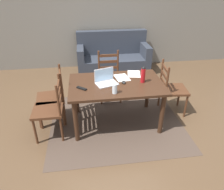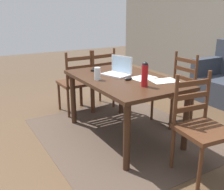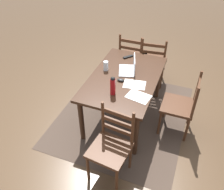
# 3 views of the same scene
# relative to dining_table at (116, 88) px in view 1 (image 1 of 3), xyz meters

# --- Properties ---
(ground_plane) EXTENTS (14.00, 14.00, 0.00)m
(ground_plane) POSITION_rel_dining_table_xyz_m (0.00, 0.00, -0.65)
(ground_plane) COLOR brown
(area_rug) EXTENTS (2.20, 1.92, 0.01)m
(area_rug) POSITION_rel_dining_table_xyz_m (0.00, 0.00, -0.64)
(area_rug) COLOR #47382D
(area_rug) RESTS_ON ground
(wall_back) EXTENTS (8.00, 0.12, 2.70)m
(wall_back) POSITION_rel_dining_table_xyz_m (0.00, 2.73, 0.70)
(wall_back) COLOR slate
(wall_back) RESTS_ON ground
(dining_table) EXTENTS (1.47, 0.93, 0.74)m
(dining_table) POSITION_rel_dining_table_xyz_m (0.00, 0.00, 0.00)
(dining_table) COLOR #382114
(dining_table) RESTS_ON ground
(chair_left_near) EXTENTS (0.44, 0.44, 0.95)m
(chair_left_near) POSITION_rel_dining_table_xyz_m (-1.02, -0.19, -0.18)
(chair_left_near) COLOR #4C2B19
(chair_left_near) RESTS_ON ground
(chair_left_far) EXTENTS (0.49, 0.49, 0.95)m
(chair_left_far) POSITION_rel_dining_table_xyz_m (-1.02, 0.19, -0.18)
(chair_left_far) COLOR #4C2B19
(chair_left_far) RESTS_ON ground
(chair_right_far) EXTENTS (0.49, 0.49, 0.95)m
(chair_right_far) POSITION_rel_dining_table_xyz_m (1.02, 0.19, -0.18)
(chair_right_far) COLOR #4C2B19
(chair_right_far) RESTS_ON ground
(chair_far_head) EXTENTS (0.44, 0.44, 0.95)m
(chair_far_head) POSITION_rel_dining_table_xyz_m (-0.00, 0.84, -0.18)
(chair_far_head) COLOR #4C2B19
(chair_far_head) RESTS_ON ground
(couch) EXTENTS (1.80, 0.80, 1.00)m
(couch) POSITION_rel_dining_table_xyz_m (0.27, 2.26, -0.29)
(couch) COLOR #2D333D
(couch) RESTS_ON ground
(laptop) EXTENTS (0.37, 0.31, 0.23)m
(laptop) POSITION_rel_dining_table_xyz_m (-0.16, 0.03, 0.15)
(laptop) COLOR silver
(laptop) RESTS_ON dining_table
(water_bottle) EXTENTS (0.07, 0.07, 0.26)m
(water_bottle) POSITION_rel_dining_table_xyz_m (0.42, -0.02, 0.23)
(water_bottle) COLOR #A81419
(water_bottle) RESTS_ON dining_table
(drinking_glass) EXTENTS (0.07, 0.07, 0.14)m
(drinking_glass) POSITION_rel_dining_table_xyz_m (-0.07, -0.31, 0.17)
(drinking_glass) COLOR silver
(drinking_glass) RESTS_ON dining_table
(computer_mouse) EXTENTS (0.06, 0.10, 0.03)m
(computer_mouse) POSITION_rel_dining_table_xyz_m (0.11, -0.02, 0.11)
(computer_mouse) COLOR black
(computer_mouse) RESTS_ON dining_table
(tv_remote) EXTENTS (0.16, 0.14, 0.02)m
(tv_remote) POSITION_rel_dining_table_xyz_m (-0.54, -0.12, 0.10)
(tv_remote) COLOR black
(tv_remote) RESTS_ON dining_table
(paper_stack_left) EXTENTS (0.25, 0.32, 0.00)m
(paper_stack_left) POSITION_rel_dining_table_xyz_m (0.12, 0.19, 0.10)
(paper_stack_left) COLOR white
(paper_stack_left) RESTS_ON dining_table
(paper_stack_right) EXTENTS (0.26, 0.33, 0.00)m
(paper_stack_right) POSITION_rel_dining_table_xyz_m (0.35, 0.31, 0.10)
(paper_stack_right) COLOR white
(paper_stack_right) RESTS_ON dining_table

